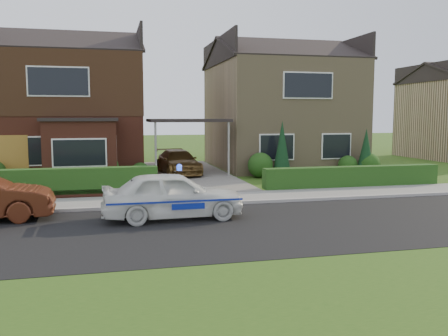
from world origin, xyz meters
name	(u,v)px	position (x,y,z in m)	size (l,w,h in m)	color
ground	(254,226)	(0.00, 0.00, 0.00)	(120.00, 120.00, 0.00)	#274A13
road	(254,226)	(0.00, 0.00, 0.00)	(60.00, 6.00, 0.02)	black
kerb	(227,203)	(0.00, 3.05, 0.06)	(60.00, 0.16, 0.12)	#9E9993
sidewalk	(220,198)	(0.00, 4.10, 0.05)	(60.00, 2.00, 0.10)	slate
grass_verge	(343,294)	(0.00, -5.00, 0.00)	(60.00, 4.00, 0.01)	#274A13
driveway	(188,174)	(0.00, 11.00, 0.06)	(3.80, 12.00, 0.12)	#666059
house_left	(67,98)	(-5.78, 13.90, 3.81)	(7.50, 9.53, 7.25)	brown
house_right	(280,103)	(5.80, 13.99, 3.66)	(7.50, 8.06, 7.25)	#9A835E
carport_link	(188,121)	(0.00, 10.95, 2.66)	(3.80, 3.00, 2.77)	black
garage_door	(1,160)	(-8.25, 9.96, 1.05)	(2.20, 0.10, 2.10)	olive
dwarf_wall	(49,195)	(-5.80, 5.30, 0.18)	(7.70, 0.25, 0.36)	brown
hedge_left	(50,200)	(-5.80, 5.45, 0.00)	(7.50, 0.55, 0.90)	black
hedge_right	(352,188)	(5.80, 5.35, 0.00)	(7.50, 0.55, 0.80)	black
shrub_left_mid	(104,168)	(-4.00, 9.30, 0.66)	(1.32, 1.32, 1.32)	black
shrub_left_near	(140,172)	(-2.40, 9.60, 0.42)	(0.84, 0.84, 0.84)	black
shrub_right_near	(260,165)	(3.20, 9.40, 0.60)	(1.20, 1.20, 1.20)	black
shrub_right_mid	(348,165)	(7.80, 9.50, 0.48)	(0.96, 0.96, 0.96)	black
shrub_right_far	(369,164)	(8.80, 9.20, 0.54)	(1.08, 1.08, 1.08)	black
conifer_a	(282,150)	(4.20, 9.20, 1.30)	(0.90, 0.90, 2.60)	black
conifer_b	(366,153)	(8.60, 9.20, 1.10)	(0.90, 0.90, 2.20)	black
police_car	(173,195)	(-1.99, 1.37, 0.68)	(3.66, 4.03, 1.52)	silver
driveway_car	(178,162)	(-0.50, 10.83, 0.69)	(1.61, 3.95, 1.15)	brown
potted_plant_a	(75,175)	(-5.19, 9.00, 0.43)	(0.45, 0.30, 0.85)	gray
potted_plant_b	(102,175)	(-4.07, 9.00, 0.38)	(0.33, 0.42, 0.76)	gray
potted_plant_c	(136,181)	(-2.75, 6.66, 0.41)	(0.46, 0.46, 0.83)	gray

